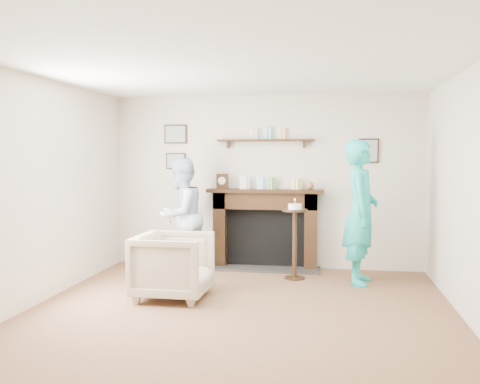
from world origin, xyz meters
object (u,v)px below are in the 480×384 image
object	(u,v)px
armchair	(174,298)
woman	(359,283)
man	(181,273)
pedestal_table	(295,230)

from	to	relation	value
armchair	woman	world-z (taller)	woman
man	woman	size ratio (longest dim) A/B	0.87
armchair	man	bearing A→B (deg)	12.72
man	woman	distance (m)	2.43
pedestal_table	man	bearing A→B (deg)	176.26
woman	pedestal_table	bearing A→B (deg)	88.61
man	woman	bearing A→B (deg)	107.97
armchair	man	size ratio (longest dim) A/B	0.52
man	pedestal_table	xyz separation A→B (m)	(1.58, -0.10, 0.66)
armchair	pedestal_table	bearing A→B (deg)	-46.91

